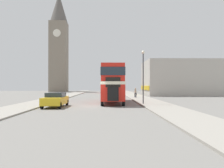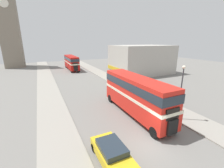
# 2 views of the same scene
# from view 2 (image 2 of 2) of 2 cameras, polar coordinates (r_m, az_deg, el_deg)

# --- Properties ---
(ground_plane) EXTENTS (120.00, 120.00, 0.00)m
(ground_plane) POSITION_cam_2_polar(r_m,az_deg,el_deg) (13.80, 14.31, -21.50)
(ground_plane) COLOR slate
(sidewalk_right) EXTENTS (3.50, 120.00, 0.12)m
(sidewalk_right) POSITION_cam_2_polar(r_m,az_deg,el_deg) (18.32, 31.27, -13.23)
(sidewalk_right) COLOR gray
(sidewalk_right) RESTS_ON ground_plane
(double_decker_bus) EXTENTS (2.51, 11.12, 4.43)m
(double_decker_bus) POSITION_cam_2_polar(r_m,az_deg,el_deg) (17.32, 9.08, -3.30)
(double_decker_bus) COLOR red
(double_decker_bus) RESTS_ON ground_plane
(bus_distant) EXTENTS (2.38, 11.15, 4.08)m
(bus_distant) POSITION_cam_2_polar(r_m,az_deg,el_deg) (46.73, -15.22, 8.26)
(bus_distant) COLOR #B2140F
(bus_distant) RESTS_ON ground_plane
(car_parked_near) EXTENTS (1.82, 4.35, 1.42)m
(car_parked_near) POSITION_cam_2_polar(r_m,az_deg,el_deg) (11.49, 0.17, -25.08)
(car_parked_near) COLOR gold
(car_parked_near) RESTS_ON ground_plane
(pedestrian_walking) EXTENTS (0.32, 0.32, 1.59)m
(pedestrian_walking) POSITION_cam_2_polar(r_m,az_deg,el_deg) (26.88, 5.50, 0.23)
(pedestrian_walking) COLOR #282833
(pedestrian_walking) RESTS_ON sidewalk_right
(bicycle_on_pavement) EXTENTS (0.05, 1.76, 0.78)m
(bicycle_on_pavement) POSITION_cam_2_polar(r_m,az_deg,el_deg) (35.05, -0.17, 3.13)
(bicycle_on_pavement) COLOR black
(bicycle_on_pavement) RESTS_ON sidewalk_right
(street_lamp) EXTENTS (0.36, 0.36, 5.86)m
(street_lamp) POSITION_cam_2_polar(r_m,az_deg,el_deg) (16.95, 25.01, -0.36)
(street_lamp) COLOR #38383D
(street_lamp) RESTS_ON sidewalk_right
(church_tower) EXTENTS (5.70, 5.70, 32.66)m
(church_tower) POSITION_cam_2_polar(r_m,az_deg,el_deg) (59.42, -35.23, 21.40)
(church_tower) COLOR gray
(church_tower) RESTS_ON ground_plane
(shop_building_block) EXTENTS (14.90, 10.35, 7.27)m
(shop_building_block) POSITION_cam_2_polar(r_m,az_deg,el_deg) (40.78, 11.13, 9.16)
(shop_building_block) COLOR #B2ADA3
(shop_building_block) RESTS_ON ground_plane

